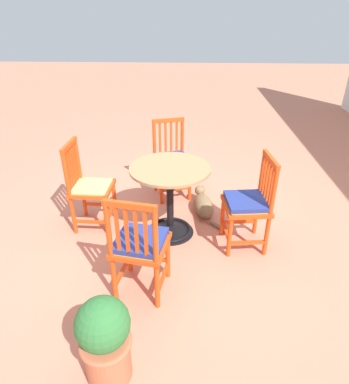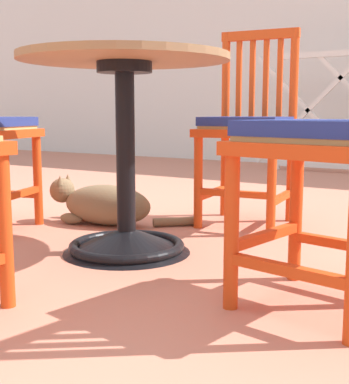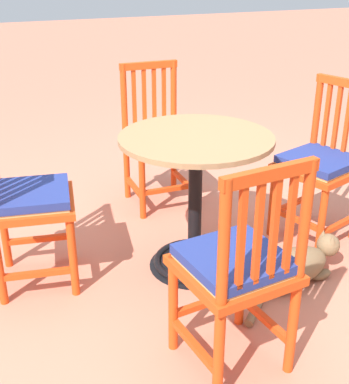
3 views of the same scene
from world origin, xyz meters
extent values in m
plane|color=#C6755B|center=(0.00, 0.00, 0.00)|extent=(24.00, 24.00, 0.00)
cone|color=black|center=(0.06, -0.01, 0.05)|extent=(0.48, 0.48, 0.10)
torus|color=black|center=(0.06, -0.01, 0.03)|extent=(0.44, 0.44, 0.04)
cylinder|color=black|center=(0.06, -0.01, 0.37)|extent=(0.07, 0.07, 0.66)
cylinder|color=black|center=(0.06, -0.01, 0.68)|extent=(0.20, 0.20, 0.04)
cylinder|color=#9E754C|center=(0.06, -0.01, 0.72)|extent=(0.76, 0.76, 0.02)
cylinder|color=#D64214|center=(0.41, 0.55, 0.23)|extent=(0.04, 0.04, 0.45)
cylinder|color=#D64214|center=(0.07, 0.51, 0.23)|extent=(0.04, 0.04, 0.45)
cylinder|color=#D64214|center=(0.37, 0.89, 0.46)|extent=(0.04, 0.04, 0.91)
cylinder|color=#D64214|center=(0.04, 0.85, 0.46)|extent=(0.04, 0.04, 0.91)
cube|color=#D64214|center=(0.39, 0.72, 0.14)|extent=(0.06, 0.34, 0.03)
cube|color=#D64214|center=(0.05, 0.68, 0.14)|extent=(0.06, 0.34, 0.03)
cube|color=#D64214|center=(0.24, 0.53, 0.17)|extent=(0.34, 0.06, 0.03)
cube|color=#D64214|center=(0.22, 0.70, 0.43)|extent=(0.44, 0.44, 0.04)
cube|color=tan|center=(0.22, 0.70, 0.45)|extent=(0.39, 0.39, 0.02)
cube|color=#D64214|center=(0.31, 0.88, 0.68)|extent=(0.03, 0.02, 0.39)
cube|color=#D64214|center=(0.24, 0.87, 0.68)|extent=(0.03, 0.02, 0.39)
cube|color=#D64214|center=(0.17, 0.87, 0.68)|extent=(0.03, 0.02, 0.39)
cube|color=#D64214|center=(0.10, 0.86, 0.68)|extent=(0.03, 0.02, 0.39)
cube|color=#D64214|center=(0.20, 0.87, 0.89)|extent=(0.38, 0.07, 0.04)
cube|color=navy|center=(0.22, 0.70, 0.48)|extent=(0.40, 0.40, 0.04)
cylinder|color=#D64214|center=(-0.61, 0.18, 0.23)|extent=(0.04, 0.04, 0.45)
cylinder|color=#D64214|center=(-0.50, -0.14, 0.23)|extent=(0.04, 0.04, 0.45)
cylinder|color=#D64214|center=(-0.83, -0.24, 0.46)|extent=(0.04, 0.04, 0.91)
cube|color=#D64214|center=(-0.77, 0.13, 0.14)|extent=(0.33, 0.13, 0.03)
cube|color=#D64214|center=(-0.67, -0.19, 0.14)|extent=(0.33, 0.13, 0.03)
cube|color=#D64214|center=(-0.55, 0.02, 0.17)|extent=(0.13, 0.33, 0.03)
cube|color=#D64214|center=(-0.72, -0.03, 0.43)|extent=(0.50, 0.50, 0.04)
cube|color=tan|center=(-0.72, -0.03, 0.45)|extent=(0.44, 0.44, 0.02)
cube|color=#D64214|center=(-0.89, -0.05, 0.68)|extent=(0.03, 0.03, 0.39)
cube|color=#D64214|center=(-0.87, -0.11, 0.68)|extent=(0.03, 0.03, 0.39)
cube|color=#D64214|center=(-0.85, -0.18, 0.68)|extent=(0.03, 0.03, 0.39)
cube|color=#D64214|center=(-0.88, -0.08, 0.89)|extent=(0.14, 0.37, 0.04)
cube|color=navy|center=(-0.72, -0.03, 0.48)|extent=(0.45, 0.45, 0.04)
cylinder|color=#D64214|center=(-0.21, -0.63, 0.23)|extent=(0.04, 0.04, 0.45)
cylinder|color=#D64214|center=(0.13, -0.64, 0.23)|extent=(0.04, 0.04, 0.45)
cylinder|color=#D64214|center=(-0.22, -0.97, 0.46)|extent=(0.04, 0.04, 0.91)
cylinder|color=#D64214|center=(0.12, -0.98, 0.46)|extent=(0.04, 0.04, 0.91)
cube|color=#D64214|center=(-0.22, -0.80, 0.14)|extent=(0.04, 0.34, 0.03)
cube|color=#D64214|center=(0.12, -0.81, 0.14)|extent=(0.04, 0.34, 0.03)
cube|color=#D64214|center=(-0.04, -0.63, 0.17)|extent=(0.34, 0.04, 0.03)
cube|color=#D64214|center=(-0.05, -0.80, 0.43)|extent=(0.41, 0.41, 0.04)
cube|color=tan|center=(-0.05, -0.80, 0.45)|extent=(0.36, 0.36, 0.02)
cube|color=#D64214|center=(-0.15, -0.97, 0.68)|extent=(0.02, 0.02, 0.39)
cube|color=#D64214|center=(-0.09, -0.97, 0.68)|extent=(0.02, 0.02, 0.39)
cube|color=#D64214|center=(-0.02, -0.97, 0.68)|extent=(0.02, 0.02, 0.39)
cube|color=#D64214|center=(0.05, -0.97, 0.68)|extent=(0.02, 0.02, 0.39)
cube|color=#D64214|center=(-0.05, -0.97, 0.89)|extent=(0.38, 0.04, 0.04)
cylinder|color=#D64214|center=(0.65, -0.33, 0.23)|extent=(0.04, 0.04, 0.45)
cylinder|color=#D64214|center=(0.71, 0.01, 0.23)|extent=(0.04, 0.04, 0.45)
cube|color=#D64214|center=(0.81, -0.36, 0.14)|extent=(0.34, 0.09, 0.03)
cube|color=#D64214|center=(0.87, -0.02, 0.14)|extent=(0.34, 0.09, 0.03)
cube|color=#D64214|center=(0.68, -0.16, 0.17)|extent=(0.09, 0.34, 0.03)
cube|color=#D64214|center=(0.84, -0.19, 0.43)|extent=(0.46, 0.46, 0.04)
cube|color=tan|center=(0.84, -0.19, 0.45)|extent=(0.41, 0.41, 0.02)
cube|color=navy|center=(0.84, -0.19, 0.48)|extent=(0.42, 0.42, 0.04)
ellipsoid|color=brown|center=(-0.32, 0.34, 0.10)|extent=(0.47, 0.26, 0.19)
ellipsoid|color=silver|center=(-0.42, 0.33, 0.08)|extent=(0.20, 0.18, 0.14)
sphere|color=brown|center=(-0.57, 0.30, 0.15)|extent=(0.12, 0.12, 0.12)
ellipsoid|color=silver|center=(-0.61, 0.30, 0.14)|extent=(0.05, 0.06, 0.04)
cone|color=brown|center=(-0.55, 0.27, 0.20)|extent=(0.04, 0.04, 0.04)
cone|color=brown|center=(-0.56, 0.34, 0.20)|extent=(0.04, 0.04, 0.04)
ellipsoid|color=brown|center=(-0.47, 0.26, 0.03)|extent=(0.13, 0.07, 0.05)
ellipsoid|color=brown|center=(-0.49, 0.37, 0.03)|extent=(0.13, 0.07, 0.05)
cylinder|color=brown|center=(-0.03, 0.49, 0.02)|extent=(0.19, 0.18, 0.04)
camera|label=1|loc=(2.85, 0.16, 2.02)|focal=31.06mm
camera|label=2|loc=(1.25, -1.58, 0.52)|focal=49.90mm
camera|label=3|loc=(1.08, 2.16, 1.52)|focal=48.61mm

